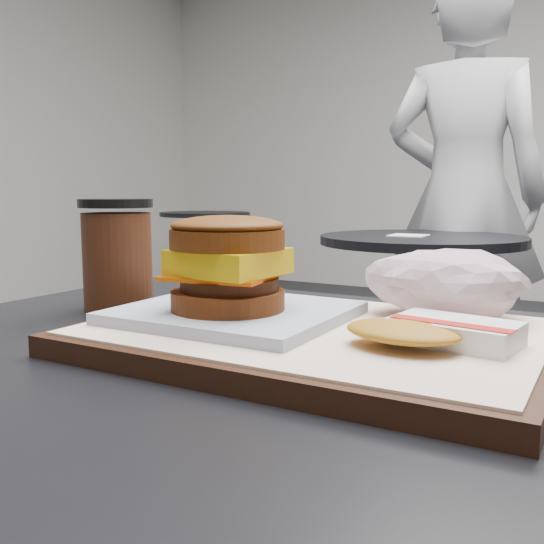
{
  "coord_description": "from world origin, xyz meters",
  "views": [
    {
      "loc": [
        0.24,
        -0.42,
        0.9
      ],
      "look_at": [
        -0.02,
        0.03,
        0.83
      ],
      "focal_mm": 40.0,
      "sensor_mm": 36.0,
      "label": 1
    }
  ],
  "objects_px": {
    "crumpled_wrapper": "(444,283)",
    "coffee_cup": "(117,256)",
    "serving_tray": "(317,337)",
    "neighbor_table": "(420,293)",
    "hash_brown": "(431,332)",
    "breakfast_sandwich": "(230,276)",
    "patron": "(464,198)"
  },
  "relations": [
    {
      "from": "crumpled_wrapper",
      "to": "coffee_cup",
      "type": "bearing_deg",
      "value": -172.44
    },
    {
      "from": "serving_tray",
      "to": "neighbor_table",
      "type": "relative_size",
      "value": 0.51
    },
    {
      "from": "serving_tray",
      "to": "crumpled_wrapper",
      "type": "bearing_deg",
      "value": 46.92
    },
    {
      "from": "serving_tray",
      "to": "hash_brown",
      "type": "height_order",
      "value": "hash_brown"
    },
    {
      "from": "breakfast_sandwich",
      "to": "patron",
      "type": "distance_m",
      "value": 2.1
    },
    {
      "from": "coffee_cup",
      "to": "neighbor_table",
      "type": "distance_m",
      "value": 1.6
    },
    {
      "from": "hash_brown",
      "to": "coffee_cup",
      "type": "bearing_deg",
      "value": 170.53
    },
    {
      "from": "breakfast_sandwich",
      "to": "crumpled_wrapper",
      "type": "bearing_deg",
      "value": 33.59
    },
    {
      "from": "crumpled_wrapper",
      "to": "coffee_cup",
      "type": "distance_m",
      "value": 0.35
    },
    {
      "from": "coffee_cup",
      "to": "patron",
      "type": "distance_m",
      "value": 2.02
    },
    {
      "from": "patron",
      "to": "coffee_cup",
      "type": "bearing_deg",
      "value": 89.73
    },
    {
      "from": "hash_brown",
      "to": "coffee_cup",
      "type": "relative_size",
      "value": 1.0
    },
    {
      "from": "breakfast_sandwich",
      "to": "hash_brown",
      "type": "relative_size",
      "value": 1.54
    },
    {
      "from": "neighbor_table",
      "to": "patron",
      "type": "bearing_deg",
      "value": 85.54
    },
    {
      "from": "breakfast_sandwich",
      "to": "neighbor_table",
      "type": "distance_m",
      "value": 1.68
    },
    {
      "from": "coffee_cup",
      "to": "crumpled_wrapper",
      "type": "bearing_deg",
      "value": 7.56
    },
    {
      "from": "serving_tray",
      "to": "patron",
      "type": "height_order",
      "value": "patron"
    },
    {
      "from": "serving_tray",
      "to": "crumpled_wrapper",
      "type": "height_order",
      "value": "crumpled_wrapper"
    },
    {
      "from": "breakfast_sandwich",
      "to": "neighbor_table",
      "type": "relative_size",
      "value": 0.26
    },
    {
      "from": "coffee_cup",
      "to": "neighbor_table",
      "type": "relative_size",
      "value": 0.17
    },
    {
      "from": "patron",
      "to": "hash_brown",
      "type": "bearing_deg",
      "value": 99.68
    },
    {
      "from": "hash_brown",
      "to": "crumpled_wrapper",
      "type": "xyz_separation_m",
      "value": [
        -0.02,
        0.11,
        0.02
      ]
    },
    {
      "from": "crumpled_wrapper",
      "to": "neighbor_table",
      "type": "height_order",
      "value": "crumpled_wrapper"
    },
    {
      "from": "hash_brown",
      "to": "coffee_cup",
      "type": "height_order",
      "value": "coffee_cup"
    },
    {
      "from": "coffee_cup",
      "to": "neighbor_table",
      "type": "xyz_separation_m",
      "value": [
        -0.1,
        1.57,
        -0.28
      ]
    },
    {
      "from": "serving_tray",
      "to": "breakfast_sandwich",
      "type": "height_order",
      "value": "breakfast_sandwich"
    },
    {
      "from": "breakfast_sandwich",
      "to": "crumpled_wrapper",
      "type": "relative_size",
      "value": 1.37
    },
    {
      "from": "hash_brown",
      "to": "neighbor_table",
      "type": "xyz_separation_m",
      "value": [
        -0.47,
        1.63,
        -0.25
      ]
    },
    {
      "from": "neighbor_table",
      "to": "breakfast_sandwich",
      "type": "bearing_deg",
      "value": -79.79
    },
    {
      "from": "coffee_cup",
      "to": "neighbor_table",
      "type": "height_order",
      "value": "coffee_cup"
    },
    {
      "from": "breakfast_sandwich",
      "to": "patron",
      "type": "relative_size",
      "value": 0.11
    },
    {
      "from": "crumpled_wrapper",
      "to": "breakfast_sandwich",
      "type": "bearing_deg",
      "value": -146.41
    }
  ]
}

